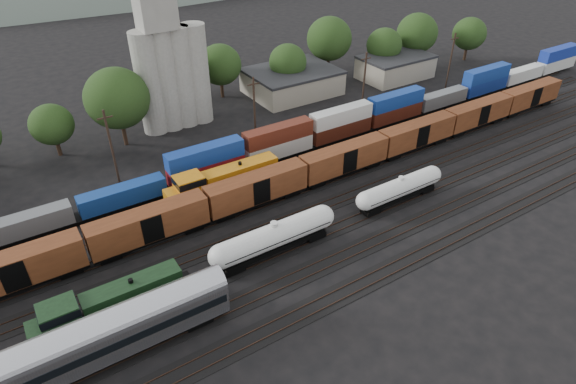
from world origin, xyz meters
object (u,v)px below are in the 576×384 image
passenger_coach (92,341)px  grain_silo (171,67)px  tank_car_a (274,237)px  green_locomotive (105,305)px  orange_locomotive (221,181)px

passenger_coach → grain_silo: bearing=60.1°
tank_car_a → passenger_coach: bearing=-167.6°
green_locomotive → orange_locomotive: 25.38m
orange_locomotive → grain_silo: 27.63m
tank_car_a → orange_locomotive: 15.00m
green_locomotive → grain_silo: (24.21, 41.00, 8.67)m
tank_car_a → orange_locomotive: orange_locomotive is taller
tank_car_a → grain_silo: 42.06m
passenger_coach → orange_locomotive: bearing=41.3°
passenger_coach → orange_locomotive: 30.31m
tank_car_a → grain_silo: grain_silo is taller
green_locomotive → orange_locomotive: bearing=36.2°
orange_locomotive → grain_silo: grain_silo is taller
orange_locomotive → green_locomotive: bearing=-143.8°
green_locomotive → tank_car_a: bearing=-0.0°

